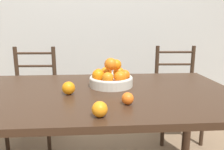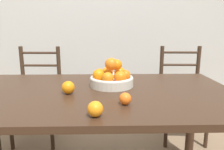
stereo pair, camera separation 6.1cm
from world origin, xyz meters
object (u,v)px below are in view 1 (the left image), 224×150
Objects in this scene: fruit_bowl at (111,77)px; chair_right at (177,93)px; orange_loose_1 at (69,88)px; chair_left at (33,96)px; orange_loose_2 at (128,98)px; orange_loose_0 at (100,109)px.

fruit_bowl is 0.31× the size of chair_right.
orange_loose_1 is (-0.26, -0.17, -0.02)m from fruit_bowl.
chair_right is (0.73, 0.69, -0.33)m from fruit_bowl.
orange_loose_2 is at bearing -50.79° from chair_left.
chair_right reaches higher than orange_loose_0.
chair_left is at bearing -177.01° from chair_right.
fruit_bowl is at bearing 80.73° from orange_loose_0.
orange_loose_1 reaches higher than orange_loose_2.
fruit_bowl is 1.05m from chair_left.
orange_loose_2 is at bearing -80.28° from fruit_bowl.
fruit_bowl is 3.77× the size of orange_loose_1.
orange_loose_1 is (-0.18, 0.34, 0.00)m from orange_loose_0.
fruit_bowl is at bearing -133.56° from chair_right.
orange_loose_1 reaches higher than orange_loose_0.
orange_loose_1 is at bearing -59.14° from chair_left.
fruit_bowl is at bearing 99.72° from orange_loose_2.
orange_loose_0 is 1.47m from chair_right.
chair_left is (-0.64, 1.19, -0.31)m from orange_loose_0.
orange_loose_2 is at bearing -30.91° from orange_loose_1.
orange_loose_2 is 1.28m from chair_right.
chair_left is 1.45m from chair_right.
orange_loose_1 is 1.02m from chair_left.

